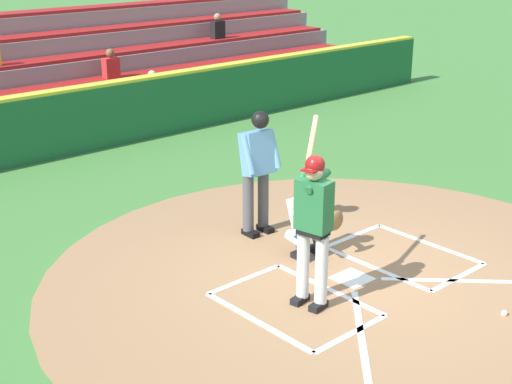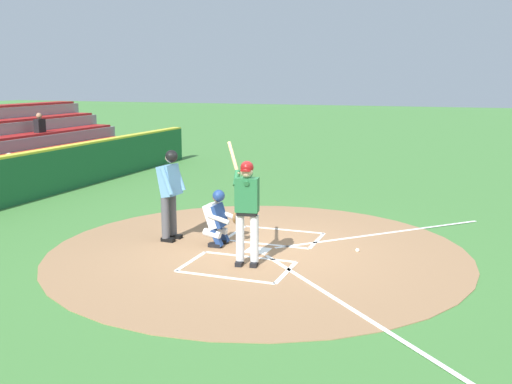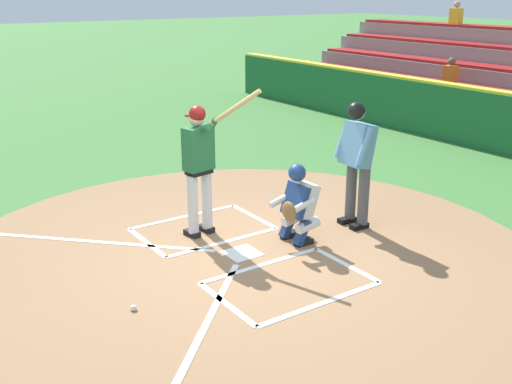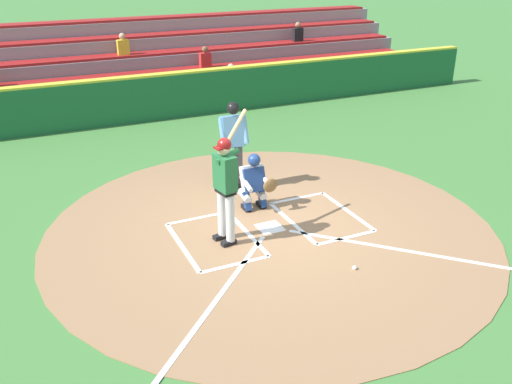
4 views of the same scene
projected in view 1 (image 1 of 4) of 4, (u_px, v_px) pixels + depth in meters
The scene contains 8 objects.
ground_plane at pixel (352, 279), 9.44m from camera, with size 120.00×120.00×0.00m, color #427A38.
dirt_circle at pixel (352, 279), 9.44m from camera, with size 8.00×8.00×0.01m, color #99704C.
home_plate_and_chalk at pixel (408, 303), 8.82m from camera, with size 7.93×4.91×0.01m.
batter at pixel (313, 219), 8.44m from camera, with size 0.86×0.85×2.13m.
catcher at pixel (310, 216), 9.90m from camera, with size 0.59×0.60×1.13m.
plate_umpire at pixel (258, 164), 10.48m from camera, with size 0.59×0.43×1.86m.
baseball at pixel (504, 313), 8.53m from camera, with size 0.07×0.07×0.07m, color white.
backstop_wall at pixel (65, 122), 14.47m from camera, with size 22.00×0.36×1.31m.
Camera 1 is at (6.60, 5.50, 4.26)m, focal length 51.58 mm.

